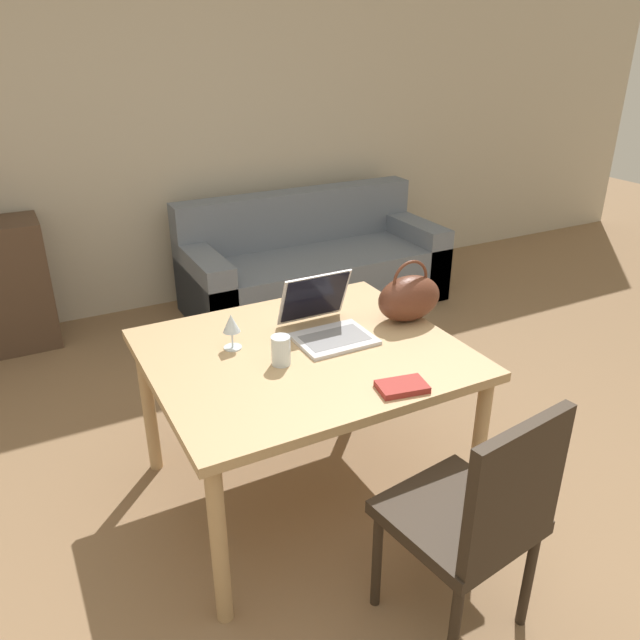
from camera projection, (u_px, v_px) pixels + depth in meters
ground_plane at (352, 585)px, 2.39m from camera, size 14.00×14.00×0.00m
wall_back at (130, 123)px, 4.27m from camera, size 10.00×0.06×2.70m
dining_table at (304, 366)px, 2.61m from camera, size 1.25×1.09×0.73m
chair at (478, 513)px, 2.00m from camera, size 0.50×0.50×0.93m
couch at (312, 267)px, 4.75m from camera, size 1.94×0.82×0.82m
laptop at (325, 319)px, 2.70m from camera, size 0.32×0.37×0.25m
drinking_glass at (281, 350)px, 2.45m from camera, size 0.08×0.08×0.12m
wine_glass at (231, 325)px, 2.55m from camera, size 0.08×0.08×0.15m
handbag at (409, 298)px, 2.81m from camera, size 0.31×0.18×0.29m
book at (402, 387)px, 2.29m from camera, size 0.20×0.15×0.02m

